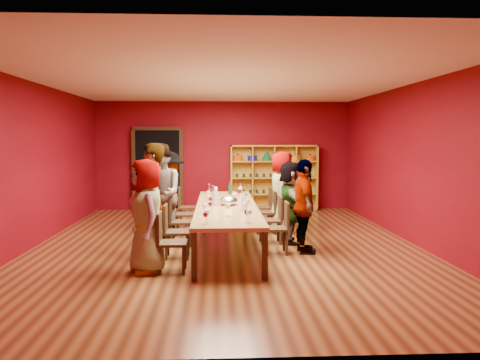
# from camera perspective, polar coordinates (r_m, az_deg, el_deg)

# --- Properties ---
(room_shell) EXTENTS (7.10, 9.10, 3.04)m
(room_shell) POSITION_cam_1_polar(r_m,az_deg,el_deg) (8.55, -1.68, 1.91)
(room_shell) COLOR #562E16
(room_shell) RESTS_ON ground
(tasting_table) EXTENTS (1.10, 4.50, 0.75)m
(tasting_table) POSITION_cam_1_polar(r_m,az_deg,el_deg) (8.63, -1.67, -3.41)
(tasting_table) COLOR #AC8048
(tasting_table) RESTS_ON ground
(doorway) EXTENTS (1.40, 0.17, 2.30)m
(doorway) POSITION_cam_1_polar(r_m,az_deg,el_deg) (13.10, -9.97, 1.26)
(doorway) COLOR black
(doorway) RESTS_ON ground
(shelving_unit) EXTENTS (2.40, 0.40, 1.80)m
(shelving_unit) POSITION_cam_1_polar(r_m,az_deg,el_deg) (12.98, 4.11, 0.67)
(shelving_unit) COLOR gold
(shelving_unit) RESTS_ON ground
(chair_person_left_0) EXTENTS (0.42, 0.42, 0.89)m
(chair_person_left_0) POSITION_cam_1_polar(r_m,az_deg,el_deg) (7.02, -8.88, -7.10)
(chair_person_left_0) COLOR black
(chair_person_left_0) RESTS_ON ground
(person_left_0) EXTENTS (0.71, 0.92, 1.67)m
(person_left_0) POSITION_cam_1_polar(r_m,az_deg,el_deg) (6.99, -11.30, -4.34)
(person_left_0) COLOR beige
(person_left_0) RESTS_ON ground
(chair_person_left_1) EXTENTS (0.42, 0.42, 0.89)m
(chair_person_left_1) POSITION_cam_1_polar(r_m,az_deg,el_deg) (7.82, -8.24, -5.84)
(chair_person_left_1) COLOR black
(chair_person_left_1) RESTS_ON ground
(person_left_1) EXTENTS (0.55, 0.72, 1.90)m
(person_left_1) POSITION_cam_1_polar(r_m,az_deg,el_deg) (7.79, -10.73, -2.54)
(person_left_1) COLOR pink
(person_left_1) RESTS_ON ground
(chair_person_left_2) EXTENTS (0.42, 0.42, 0.89)m
(chair_person_left_2) POSITION_cam_1_polar(r_m,az_deg,el_deg) (8.74, -7.66, -4.68)
(chair_person_left_2) COLOR black
(chair_person_left_2) RESTS_ON ground
(person_left_2) EXTENTS (0.84, 1.05, 1.89)m
(person_left_2) POSITION_cam_1_polar(r_m,az_deg,el_deg) (8.71, -9.72, -1.75)
(person_left_2) COLOR #5D8CBF
(person_left_2) RESTS_ON ground
(chair_person_left_3) EXTENTS (0.42, 0.42, 0.89)m
(chair_person_left_3) POSITION_cam_1_polar(r_m,az_deg,el_deg) (9.61, -7.22, -3.80)
(chair_person_left_3) COLOR black
(chair_person_left_3) RESTS_ON ground
(person_left_3) EXTENTS (0.49, 1.12, 1.72)m
(person_left_3) POSITION_cam_1_polar(r_m,az_deg,el_deg) (9.59, -8.72, -1.63)
(person_left_3) COLOR #6191C8
(person_left_3) RESTS_ON ground
(chair_person_left_4) EXTENTS (0.42, 0.42, 0.89)m
(chair_person_left_4) POSITION_cam_1_polar(r_m,az_deg,el_deg) (10.56, -6.82, -3.00)
(chair_person_left_4) COLOR black
(chair_person_left_4) RESTS_ON ground
(person_left_4) EXTENTS (0.70, 1.10, 1.73)m
(person_left_4) POSITION_cam_1_polar(r_m,az_deg,el_deg) (10.55, -8.86, -1.01)
(person_left_4) COLOR #D48E8E
(person_left_4) RESTS_ON ground
(chair_person_right_1) EXTENTS (0.42, 0.42, 0.89)m
(chair_person_right_1) POSITION_cam_1_polar(r_m,az_deg,el_deg) (8.08, 4.93, -5.46)
(chair_person_right_1) COLOR black
(chair_person_right_1) RESTS_ON ground
(person_right_1) EXTENTS (0.46, 0.96, 1.62)m
(person_right_1) POSITION_cam_1_polar(r_m,az_deg,el_deg) (8.10, 7.83, -3.21)
(person_right_1) COLOR #597FB8
(person_right_1) RESTS_ON ground
(chair_person_right_2) EXTENTS (0.42, 0.42, 0.89)m
(chair_person_right_2) POSITION_cam_1_polar(r_m,az_deg,el_deg) (8.86, 4.23, -4.53)
(chair_person_right_2) COLOR black
(chair_person_right_2) RESTS_ON ground
(person_right_2) EXTENTS (0.60, 1.48, 1.55)m
(person_right_2) POSITION_cam_1_polar(r_m,az_deg,el_deg) (8.86, 6.17, -2.71)
(person_right_2) COLOR #525257
(person_right_2) RESTS_ON ground
(chair_person_right_3) EXTENTS (0.42, 0.42, 0.89)m
(chair_person_right_3) POSITION_cam_1_polar(r_m,az_deg,el_deg) (9.81, 3.53, -3.59)
(chair_person_right_3) COLOR black
(chair_person_right_3) RESTS_ON ground
(person_right_3) EXTENTS (0.59, 0.90, 1.71)m
(person_right_3) POSITION_cam_1_polar(r_m,az_deg,el_deg) (9.80, 5.14, -1.50)
(person_right_3) COLOR #525358
(person_right_3) RESTS_ON ground
(chair_person_right_4) EXTENTS (0.42, 0.42, 0.89)m
(chair_person_right_4) POSITION_cam_1_polar(r_m,az_deg,el_deg) (10.49, 3.12, -3.03)
(chair_person_right_4) COLOR black
(chair_person_right_4) RESTS_ON ground
(person_right_4) EXTENTS (0.48, 0.64, 1.70)m
(person_right_4) POSITION_cam_1_polar(r_m,az_deg,el_deg) (10.49, 5.01, -1.10)
(person_right_4) COLOR #141B39
(person_right_4) RESTS_ON ground
(wine_glass_0) EXTENTS (0.08, 0.08, 0.21)m
(wine_glass_0) POSITION_cam_1_polar(r_m,az_deg,el_deg) (6.76, 1.10, -4.02)
(wine_glass_0) COLOR silver
(wine_glass_0) RESTS_ON tasting_table
(wine_glass_1) EXTENTS (0.07, 0.07, 0.18)m
(wine_glass_1) POSITION_cam_1_polar(r_m,az_deg,el_deg) (6.69, -4.23, -4.32)
(wine_glass_1) COLOR silver
(wine_glass_1) RESTS_ON tasting_table
(wine_glass_2) EXTENTS (0.09, 0.09, 0.22)m
(wine_glass_2) POSITION_cam_1_polar(r_m,az_deg,el_deg) (9.39, -0.11, -1.44)
(wine_glass_2) COLOR silver
(wine_glass_2) RESTS_ON tasting_table
(wine_glass_3) EXTENTS (0.07, 0.07, 0.18)m
(wine_glass_3) POSITION_cam_1_polar(r_m,az_deg,el_deg) (8.46, 0.79, -2.31)
(wine_glass_3) COLOR silver
(wine_glass_3) RESTS_ON tasting_table
(wine_glass_4) EXTENTS (0.07, 0.07, 0.18)m
(wine_glass_4) POSITION_cam_1_polar(r_m,az_deg,el_deg) (10.27, 0.09, -1.02)
(wine_glass_4) COLOR silver
(wine_glass_4) RESTS_ON tasting_table
(wine_glass_5) EXTENTS (0.08, 0.08, 0.21)m
(wine_glass_5) POSITION_cam_1_polar(r_m,az_deg,el_deg) (9.64, -0.04, -1.29)
(wine_glass_5) COLOR silver
(wine_glass_5) RESTS_ON tasting_table
(wine_glass_6) EXTENTS (0.08, 0.08, 0.20)m
(wine_glass_6) POSITION_cam_1_polar(r_m,az_deg,el_deg) (8.09, -1.89, -2.57)
(wine_glass_6) COLOR silver
(wine_glass_6) RESTS_ON tasting_table
(wine_glass_7) EXTENTS (0.08, 0.08, 0.21)m
(wine_glass_7) POSITION_cam_1_polar(r_m,az_deg,el_deg) (10.51, 0.08, -0.77)
(wine_glass_7) COLOR silver
(wine_glass_7) RESTS_ON tasting_table
(wine_glass_8) EXTENTS (0.07, 0.07, 0.18)m
(wine_glass_8) POSITION_cam_1_polar(r_m,az_deg,el_deg) (7.62, -4.36, -3.16)
(wine_glass_8) COLOR silver
(wine_glass_8) RESTS_ON tasting_table
(wine_glass_9) EXTENTS (0.08, 0.08, 0.21)m
(wine_glass_9) POSITION_cam_1_polar(r_m,az_deg,el_deg) (8.71, 0.61, -1.97)
(wine_glass_9) COLOR silver
(wine_glass_9) RESTS_ON tasting_table
(wine_glass_10) EXTENTS (0.08, 0.08, 0.20)m
(wine_glass_10) POSITION_cam_1_polar(r_m,az_deg,el_deg) (10.36, -3.34, -0.90)
(wine_glass_10) COLOR silver
(wine_glass_10) RESTS_ON tasting_table
(wine_glass_11) EXTENTS (0.08, 0.08, 0.21)m
(wine_glass_11) POSITION_cam_1_polar(r_m,az_deg,el_deg) (7.37, -1.47, -3.28)
(wine_glass_11) COLOR silver
(wine_glass_11) RESTS_ON tasting_table
(wine_glass_12) EXTENTS (0.08, 0.08, 0.21)m
(wine_glass_12) POSITION_cam_1_polar(r_m,az_deg,el_deg) (9.58, -3.73, -1.36)
(wine_glass_12) COLOR silver
(wine_glass_12) RESTS_ON tasting_table
(wine_glass_13) EXTENTS (0.09, 0.09, 0.22)m
(wine_glass_13) POSITION_cam_1_polar(r_m,az_deg,el_deg) (9.85, -2.98, -1.14)
(wine_glass_13) COLOR silver
(wine_glass_13) RESTS_ON tasting_table
(wine_glass_14) EXTENTS (0.08, 0.08, 0.19)m
(wine_glass_14) POSITION_cam_1_polar(r_m,az_deg,el_deg) (8.94, -0.69, -1.87)
(wine_glass_14) COLOR silver
(wine_glass_14) RESTS_ON tasting_table
(wine_glass_15) EXTENTS (0.09, 0.09, 0.22)m
(wine_glass_15) POSITION_cam_1_polar(r_m,az_deg,el_deg) (7.89, 0.87, -2.65)
(wine_glass_15) COLOR silver
(wine_glass_15) RESTS_ON tasting_table
(wine_glass_16) EXTENTS (0.09, 0.09, 0.22)m
(wine_glass_16) POSITION_cam_1_polar(r_m,az_deg,el_deg) (10.55, -3.81, -0.72)
(wine_glass_16) COLOR silver
(wine_glass_16) RESTS_ON tasting_table
(wine_glass_17) EXTENTS (0.07, 0.07, 0.18)m
(wine_glass_17) POSITION_cam_1_polar(r_m,az_deg,el_deg) (7.79, -3.65, -2.98)
(wine_glass_17) COLOR silver
(wine_glass_17) RESTS_ON tasting_table
(wine_glass_18) EXTENTS (0.08, 0.08, 0.19)m
(wine_glass_18) POSITION_cam_1_polar(r_m,az_deg,el_deg) (8.61, -3.87, -2.16)
(wine_glass_18) COLOR silver
(wine_glass_18) RESTS_ON tasting_table
(wine_glass_19) EXTENTS (0.07, 0.07, 0.18)m
(wine_glass_19) POSITION_cam_1_polar(r_m,az_deg,el_deg) (8.41, -3.59, -2.37)
(wine_glass_19) COLOR silver
(wine_glass_19) RESTS_ON tasting_table
(wine_glass_20) EXTENTS (0.08, 0.08, 0.19)m
(wine_glass_20) POSITION_cam_1_polar(r_m,az_deg,el_deg) (9.33, -3.88, -1.61)
(wine_glass_20) COLOR silver
(wine_glass_20) RESTS_ON tasting_table
(wine_glass_21) EXTENTS (0.08, 0.08, 0.20)m
(wine_glass_21) POSITION_cam_1_polar(r_m,az_deg,el_deg) (7.57, 0.55, -3.08)
(wine_glass_21) COLOR silver
(wine_glass_21) RESTS_ON tasting_table
(wine_glass_22) EXTENTS (0.07, 0.07, 0.18)m
(wine_glass_22) POSITION_cam_1_polar(r_m,az_deg,el_deg) (6.88, 0.80, -4.00)
(wine_glass_22) COLOR silver
(wine_glass_22) RESTS_ON tasting_table
(wine_glass_23) EXTENTS (0.08, 0.08, 0.20)m
(wine_glass_23) POSITION_cam_1_polar(r_m,az_deg,el_deg) (6.81, -4.07, -4.03)
(wine_glass_23) COLOR silver
(wine_glass_23) RESTS_ON tasting_table
(spittoon_bowl) EXTENTS (0.34, 0.34, 0.18)m
(spittoon_bowl) POSITION_cam_1_polar(r_m,az_deg,el_deg) (8.61, -1.41, -2.56)
(spittoon_bowl) COLOR silver
(spittoon_bowl) RESTS_ON tasting_table
(carafe_a) EXTENTS (0.14, 0.14, 0.29)m
(carafe_a) POSITION_cam_1_polar(r_m,az_deg,el_deg) (8.58, -2.98, -2.24)
(carafe_a) COLOR silver
(carafe_a) RESTS_ON tasting_table
(carafe_b) EXTENTS (0.11, 0.11, 0.28)m
(carafe_b) POSITION_cam_1_polar(r_m,az_deg,el_deg) (7.91, 0.49, -2.86)
(carafe_b) COLOR silver
(carafe_b) RESTS_ON tasting_table
(wine_bottle) EXTENTS (0.09, 0.09, 0.30)m
(wine_bottle) POSITION_cam_1_polar(r_m,az_deg,el_deg) (10.25, -1.23, -1.14)
(wine_bottle) COLOR #153A1B
(wine_bottle) RESTS_ON tasting_table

